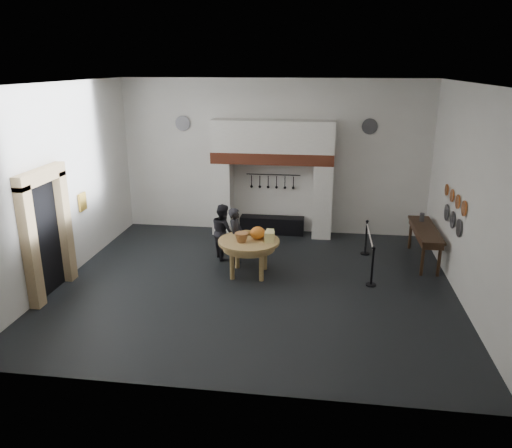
# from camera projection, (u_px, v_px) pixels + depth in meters

# --- Properties ---
(floor) EXTENTS (9.00, 8.00, 0.02)m
(floor) POSITION_uv_depth(u_px,v_px,m) (255.00, 284.00, 11.57)
(floor) COLOR black
(floor) RESTS_ON ground
(ceiling) EXTENTS (9.00, 8.00, 0.02)m
(ceiling) POSITION_uv_depth(u_px,v_px,m) (255.00, 83.00, 10.18)
(ceiling) COLOR silver
(ceiling) RESTS_ON wall_back
(wall_back) EXTENTS (9.00, 0.02, 4.50)m
(wall_back) POSITION_uv_depth(u_px,v_px,m) (274.00, 157.00, 14.65)
(wall_back) COLOR silver
(wall_back) RESTS_ON floor
(wall_front) EXTENTS (9.00, 0.02, 4.50)m
(wall_front) POSITION_uv_depth(u_px,v_px,m) (216.00, 257.00, 7.10)
(wall_front) COLOR silver
(wall_front) RESTS_ON floor
(wall_left) EXTENTS (0.02, 8.00, 4.50)m
(wall_left) POSITION_uv_depth(u_px,v_px,m) (61.00, 184.00, 11.46)
(wall_left) COLOR silver
(wall_left) RESTS_ON floor
(wall_right) EXTENTS (0.02, 8.00, 4.50)m
(wall_right) POSITION_uv_depth(u_px,v_px,m) (470.00, 197.00, 10.29)
(wall_right) COLOR silver
(wall_right) RESTS_ON floor
(chimney_pier_left) EXTENTS (0.55, 0.70, 2.15)m
(chimney_pier_left) POSITION_uv_depth(u_px,v_px,m) (223.00, 197.00, 14.87)
(chimney_pier_left) COLOR silver
(chimney_pier_left) RESTS_ON floor
(chimney_pier_right) EXTENTS (0.55, 0.70, 2.15)m
(chimney_pier_right) POSITION_uv_depth(u_px,v_px,m) (322.00, 201.00, 14.48)
(chimney_pier_right) COLOR silver
(chimney_pier_right) RESTS_ON floor
(hearth_brick_band) EXTENTS (3.50, 0.72, 0.32)m
(hearth_brick_band) POSITION_uv_depth(u_px,v_px,m) (272.00, 157.00, 14.30)
(hearth_brick_band) COLOR #9E442B
(hearth_brick_band) RESTS_ON chimney_pier_left
(chimney_hood) EXTENTS (3.50, 0.70, 0.90)m
(chimney_hood) POSITION_uv_depth(u_px,v_px,m) (273.00, 136.00, 14.11)
(chimney_hood) COLOR silver
(chimney_hood) RESTS_ON hearth_brick_band
(iron_range) EXTENTS (1.90, 0.45, 0.50)m
(iron_range) POSITION_uv_depth(u_px,v_px,m) (272.00, 225.00, 15.00)
(iron_range) COLOR black
(iron_range) RESTS_ON floor
(utensil_rail) EXTENTS (1.60, 0.02, 0.02)m
(utensil_rail) POSITION_uv_depth(u_px,v_px,m) (273.00, 175.00, 14.72)
(utensil_rail) COLOR black
(utensil_rail) RESTS_ON wall_back
(door_recess) EXTENTS (0.04, 1.10, 2.50)m
(door_recess) POSITION_uv_depth(u_px,v_px,m) (45.00, 239.00, 10.82)
(door_recess) COLOR black
(door_recess) RESTS_ON floor
(door_jamb_near) EXTENTS (0.22, 0.30, 2.60)m
(door_jamb_near) POSITION_uv_depth(u_px,v_px,m) (30.00, 248.00, 10.13)
(door_jamb_near) COLOR tan
(door_jamb_near) RESTS_ON floor
(door_jamb_far) EXTENTS (0.22, 0.30, 2.60)m
(door_jamb_far) POSITION_uv_depth(u_px,v_px,m) (65.00, 227.00, 11.45)
(door_jamb_far) COLOR tan
(door_jamb_far) RESTS_ON floor
(door_lintel) EXTENTS (0.22, 1.70, 0.30)m
(door_lintel) POSITION_uv_depth(u_px,v_px,m) (40.00, 176.00, 10.38)
(door_lintel) COLOR tan
(door_lintel) RESTS_ON door_jamb_near
(wall_plaque) EXTENTS (0.05, 0.34, 0.44)m
(wall_plaque) POSITION_uv_depth(u_px,v_px,m) (83.00, 202.00, 12.41)
(wall_plaque) COLOR gold
(wall_plaque) RESTS_ON wall_left
(work_table) EXTENTS (1.63, 1.63, 0.07)m
(work_table) POSITION_uv_depth(u_px,v_px,m) (249.00, 241.00, 11.88)
(work_table) COLOR tan
(work_table) RESTS_ON floor
(pumpkin) EXTENTS (0.36, 0.36, 0.31)m
(pumpkin) POSITION_uv_depth(u_px,v_px,m) (258.00, 233.00, 11.89)
(pumpkin) COLOR orange
(pumpkin) RESTS_ON work_table
(cheese_block_big) EXTENTS (0.22, 0.22, 0.24)m
(cheese_block_big) POSITION_uv_depth(u_px,v_px,m) (269.00, 237.00, 11.72)
(cheese_block_big) COLOR #DFD585
(cheese_block_big) RESTS_ON work_table
(cheese_block_small) EXTENTS (0.18, 0.18, 0.20)m
(cheese_block_small) POSITION_uv_depth(u_px,v_px,m) (270.00, 234.00, 12.01)
(cheese_block_small) COLOR #D2CC7E
(cheese_block_small) RESTS_ON work_table
(wicker_basket) EXTENTS (0.36, 0.36, 0.22)m
(wicker_basket) POSITION_uv_depth(u_px,v_px,m) (242.00, 237.00, 11.71)
(wicker_basket) COLOR #A5613C
(wicker_basket) RESTS_ON work_table
(bread_loaf) EXTENTS (0.31, 0.18, 0.13)m
(bread_loaf) POSITION_uv_depth(u_px,v_px,m) (247.00, 233.00, 12.19)
(bread_loaf) COLOR #A16D39
(bread_loaf) RESTS_ON work_table
(visitor_near) EXTENTS (0.42, 0.58, 1.48)m
(visitor_near) POSITION_uv_depth(u_px,v_px,m) (236.00, 237.00, 12.51)
(visitor_near) COLOR black
(visitor_near) RESTS_ON floor
(visitor_far) EXTENTS (0.82, 0.88, 1.45)m
(visitor_far) POSITION_uv_depth(u_px,v_px,m) (223.00, 231.00, 12.95)
(visitor_far) COLOR black
(visitor_far) RESTS_ON floor
(side_table) EXTENTS (0.55, 2.20, 0.06)m
(side_table) POSITION_uv_depth(u_px,v_px,m) (426.00, 229.00, 12.65)
(side_table) COLOR #361F13
(side_table) RESTS_ON floor
(pewter_jug) EXTENTS (0.12, 0.12, 0.22)m
(pewter_jug) POSITION_uv_depth(u_px,v_px,m) (422.00, 217.00, 13.17)
(pewter_jug) COLOR #4E4D52
(pewter_jug) RESTS_ON side_table
(copper_pan_a) EXTENTS (0.03, 0.34, 0.34)m
(copper_pan_a) POSITION_uv_depth(u_px,v_px,m) (464.00, 208.00, 10.58)
(copper_pan_a) COLOR #C6662D
(copper_pan_a) RESTS_ON wall_right
(copper_pan_b) EXTENTS (0.03, 0.32, 0.32)m
(copper_pan_b) POSITION_uv_depth(u_px,v_px,m) (458.00, 202.00, 11.09)
(copper_pan_b) COLOR #C6662D
(copper_pan_b) RESTS_ON wall_right
(copper_pan_c) EXTENTS (0.03, 0.30, 0.30)m
(copper_pan_c) POSITION_uv_depth(u_px,v_px,m) (452.00, 195.00, 11.61)
(copper_pan_c) COLOR #C6662D
(copper_pan_c) RESTS_ON wall_right
(copper_pan_d) EXTENTS (0.03, 0.28, 0.28)m
(copper_pan_d) POSITION_uv_depth(u_px,v_px,m) (447.00, 190.00, 12.13)
(copper_pan_d) COLOR #C6662D
(copper_pan_d) RESTS_ON wall_right
(pewter_plate_left) EXTENTS (0.03, 0.40, 0.40)m
(pewter_plate_left) POSITION_uv_depth(u_px,v_px,m) (459.00, 228.00, 10.92)
(pewter_plate_left) COLOR #4C4C51
(pewter_plate_left) RESTS_ON wall_right
(pewter_plate_mid) EXTENTS (0.03, 0.40, 0.40)m
(pewter_plate_mid) POSITION_uv_depth(u_px,v_px,m) (452.00, 220.00, 11.48)
(pewter_plate_mid) COLOR #4C4C51
(pewter_plate_mid) RESTS_ON wall_right
(pewter_plate_right) EXTENTS (0.03, 0.40, 0.40)m
(pewter_plate_right) POSITION_uv_depth(u_px,v_px,m) (447.00, 212.00, 12.05)
(pewter_plate_right) COLOR #4C4C51
(pewter_plate_right) RESTS_ON wall_right
(pewter_plate_back_left) EXTENTS (0.44, 0.03, 0.44)m
(pewter_plate_back_left) POSITION_uv_depth(u_px,v_px,m) (183.00, 123.00, 14.67)
(pewter_plate_back_left) COLOR #4C4C51
(pewter_plate_back_left) RESTS_ON wall_back
(pewter_plate_back_right) EXTENTS (0.44, 0.03, 0.44)m
(pewter_plate_back_right) POSITION_uv_depth(u_px,v_px,m) (370.00, 126.00, 13.96)
(pewter_plate_back_right) COLOR #4C4C51
(pewter_plate_back_right) RESTS_ON wall_back
(barrier_post_near) EXTENTS (0.05, 0.05, 0.90)m
(barrier_post_near) POSITION_uv_depth(u_px,v_px,m) (372.00, 267.00, 11.37)
(barrier_post_near) COLOR black
(barrier_post_near) RESTS_ON floor
(barrier_post_far) EXTENTS (0.05, 0.05, 0.90)m
(barrier_post_far) POSITION_uv_depth(u_px,v_px,m) (366.00, 238.00, 13.26)
(barrier_post_far) COLOR black
(barrier_post_far) RESTS_ON floor
(barrier_rope) EXTENTS (0.04, 2.00, 0.04)m
(barrier_rope) POSITION_uv_depth(u_px,v_px,m) (370.00, 236.00, 12.19)
(barrier_rope) COLOR silver
(barrier_rope) RESTS_ON barrier_post_near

